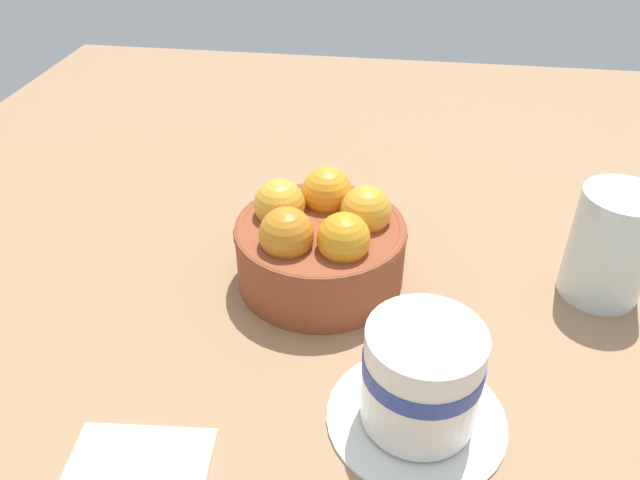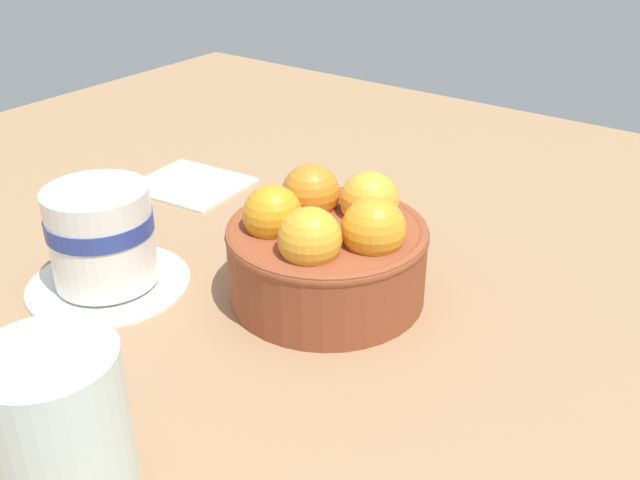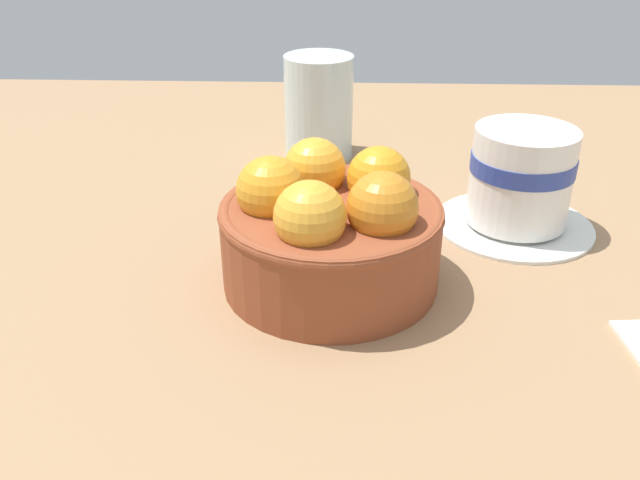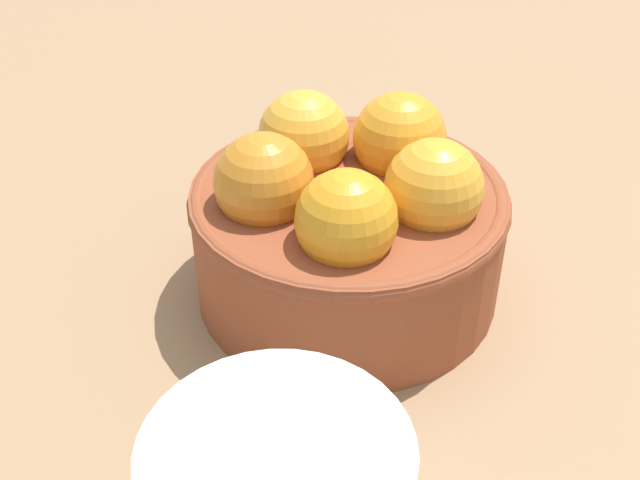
# 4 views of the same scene
# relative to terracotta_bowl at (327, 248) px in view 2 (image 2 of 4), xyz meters

# --- Properties ---
(ground_plane) EXTENTS (1.27, 1.08, 0.04)m
(ground_plane) POSITION_rel_terracotta_bowl_xyz_m (0.00, 0.00, -0.06)
(ground_plane) COLOR #997551
(terracotta_bowl) EXTENTS (0.16, 0.16, 0.10)m
(terracotta_bowl) POSITION_rel_terracotta_bowl_xyz_m (0.00, 0.00, 0.00)
(terracotta_bowl) COLOR brown
(terracotta_bowl) RESTS_ON ground_plane
(coffee_cup) EXTENTS (0.13, 0.13, 0.09)m
(coffee_cup) POSITION_rel_terracotta_bowl_xyz_m (0.15, 0.09, -0.00)
(coffee_cup) COLOR white
(coffee_cup) RESTS_ON ground_plane
(water_glass) EXTENTS (0.07, 0.07, 0.10)m
(water_glass) POSITION_rel_terracotta_bowl_xyz_m (-0.02, 0.25, 0.01)
(water_glass) COLOR silver
(water_glass) RESTS_ON ground_plane
(folded_napkin) EXTENTS (0.12, 0.11, 0.01)m
(folded_napkin) POSITION_rel_terracotta_bowl_xyz_m (0.24, -0.09, -0.04)
(folded_napkin) COLOR white
(folded_napkin) RESTS_ON ground_plane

